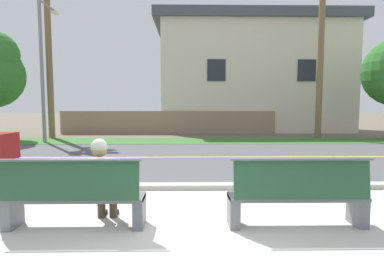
% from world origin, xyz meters
% --- Properties ---
extents(ground_plane, '(140.00, 140.00, 0.00)m').
position_xyz_m(ground_plane, '(0.00, 8.00, 0.00)').
color(ground_plane, '#665B4C').
extents(sidewalk_pavement, '(44.00, 3.60, 0.01)m').
position_xyz_m(sidewalk_pavement, '(0.00, 0.40, 0.01)').
color(sidewalk_pavement, beige).
rests_on(sidewalk_pavement, ground_plane).
extents(curb_edge, '(44.00, 0.30, 0.11)m').
position_xyz_m(curb_edge, '(0.00, 2.35, 0.06)').
color(curb_edge, '#ADA89E').
rests_on(curb_edge, ground_plane).
extents(street_asphalt, '(52.00, 8.00, 0.01)m').
position_xyz_m(street_asphalt, '(0.00, 6.50, 0.00)').
color(street_asphalt, '#515156').
rests_on(street_asphalt, ground_plane).
extents(road_centre_line, '(48.00, 0.14, 0.01)m').
position_xyz_m(road_centre_line, '(0.00, 6.50, 0.01)').
color(road_centre_line, '#E0CC4C').
rests_on(road_centre_line, ground_plane).
extents(far_verge_grass, '(48.00, 2.80, 0.02)m').
position_xyz_m(far_verge_grass, '(0.00, 11.57, 0.01)').
color(far_verge_grass, '#38702D').
rests_on(far_verge_grass, ground_plane).
extents(bench_left, '(1.91, 0.48, 1.01)m').
position_xyz_m(bench_left, '(-1.55, 0.19, 0.46)').
color(bench_left, slate).
rests_on(bench_left, ground_plane).
extents(bench_right, '(1.91, 0.48, 1.01)m').
position_xyz_m(bench_right, '(1.55, 0.19, 0.46)').
color(bench_right, slate).
rests_on(bench_right, ground_plane).
extents(seated_person_olive, '(0.52, 0.68, 1.25)m').
position_xyz_m(seated_person_olive, '(-1.20, 0.36, 0.68)').
color(seated_person_olive, '#47382D').
rests_on(seated_person_olive, ground_plane).
extents(streetlamp, '(0.24, 2.10, 6.70)m').
position_xyz_m(streetlamp, '(-6.66, 11.38, 3.85)').
color(streetlamp, gray).
rests_on(streetlamp, ground_plane).
extents(garden_wall, '(13.00, 0.36, 1.40)m').
position_xyz_m(garden_wall, '(-1.11, 15.75, 0.70)').
color(garden_wall, gray).
rests_on(garden_wall, ground_plane).
extents(house_across_street, '(13.17, 6.91, 7.61)m').
position_xyz_m(house_across_street, '(4.56, 18.95, 3.85)').
color(house_across_street, beige).
rests_on(house_across_street, ground_plane).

